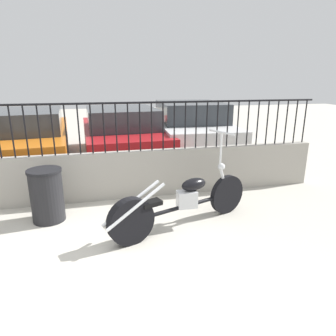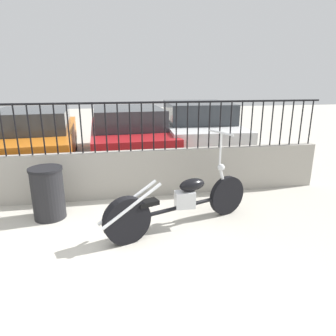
{
  "view_description": "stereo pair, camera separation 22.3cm",
  "coord_description": "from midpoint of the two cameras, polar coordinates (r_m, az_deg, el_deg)",
  "views": [
    {
      "loc": [
        0.5,
        -2.79,
        2.05
      ],
      "look_at": [
        1.55,
        1.63,
        0.7
      ],
      "focal_mm": 32.0,
      "sensor_mm": 36.0,
      "label": 1
    },
    {
      "loc": [
        0.72,
        -2.84,
        2.05
      ],
      "look_at": [
        1.55,
        1.63,
        0.7
      ],
      "focal_mm": 32.0,
      "sensor_mm": 36.0,
      "label": 2
    }
  ],
  "objects": [
    {
      "name": "fence_railing",
      "position": [
        5.2,
        -17.41,
        8.72
      ],
      "size": [
        9.13,
        0.04,
        0.85
      ],
      "color": "black",
      "rests_on": "low_wall"
    },
    {
      "name": "low_wall",
      "position": [
        5.41,
        -16.52,
        -1.68
      ],
      "size": [
        9.13,
        0.18,
        0.84
      ],
      "color": "#9E998E",
      "rests_on": "ground_plane"
    },
    {
      "name": "ground_plane",
      "position": [
        3.54,
        -19.62,
        -19.98
      ],
      "size": [
        40.0,
        40.0,
        0.0
      ],
      "primitive_type": "plane",
      "color": "#B7B2A5"
    },
    {
      "name": "trash_bin",
      "position": [
        4.84,
        -20.68,
        -4.5
      ],
      "size": [
        0.49,
        0.49,
        0.8
      ],
      "color": "black",
      "rests_on": "ground_plane"
    },
    {
      "name": "car_red",
      "position": [
        8.09,
        -6.87,
        6.69
      ],
      "size": [
        2.07,
        4.5,
        1.35
      ],
      "rotation": [
        0.0,
        0.0,
        1.62
      ],
      "color": "black",
      "rests_on": "ground_plane"
    },
    {
      "name": "car_orange",
      "position": [
        7.95,
        -23.04,
        5.42
      ],
      "size": [
        2.09,
        4.61,
        1.38
      ],
      "rotation": [
        0.0,
        0.0,
        1.65
      ],
      "color": "black",
      "rests_on": "ground_plane"
    },
    {
      "name": "car_white",
      "position": [
        8.71,
        6.01,
        7.69
      ],
      "size": [
        2.15,
        4.66,
        1.45
      ],
      "rotation": [
        0.0,
        0.0,
        1.5
      ],
      "color": "black",
      "rests_on": "ground_plane"
    },
    {
      "name": "motorcycle_black",
      "position": [
        4.2,
        2.66,
        -6.94
      ],
      "size": [
        2.26,
        0.98,
        1.33
      ],
      "rotation": [
        0.0,
        0.0,
        0.35
      ],
      "color": "black",
      "rests_on": "ground_plane"
    }
  ]
}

